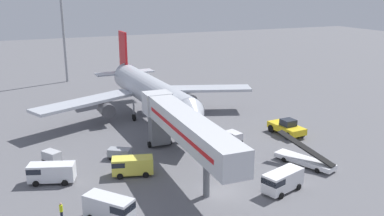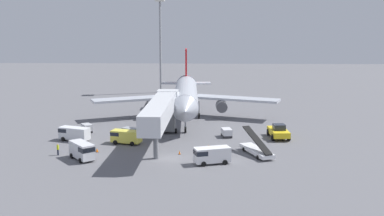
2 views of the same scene
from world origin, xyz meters
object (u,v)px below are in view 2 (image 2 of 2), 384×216
(baggage_cart_mid_center, at_px, (130,131))
(ground_crew_worker_foreground, at_px, (58,149))
(airplane_at_gate, at_px, (186,95))
(service_van_far_right, at_px, (125,136))
(safety_cone_bravo, at_px, (97,150))
(jet_bridge, at_px, (161,110))
(safety_cone_alpha, at_px, (209,146))
(service_van_rear_right, at_px, (82,150))
(baggage_cart_far_left, at_px, (87,128))
(safety_cone_charlie, at_px, (180,153))
(baggage_cart_near_right, at_px, (227,132))
(service_van_rear_left, at_px, (74,133))
(apron_light_mast, at_px, (160,27))
(belt_loader_truck, at_px, (257,149))
(pushback_tug, at_px, (279,131))
(service_van_outer_left, at_px, (211,155))

(baggage_cart_mid_center, bearing_deg, ground_crew_worker_foreground, -125.03)
(airplane_at_gate, bearing_deg, ground_crew_worker_foreground, -122.97)
(service_van_far_right, distance_m, ground_crew_worker_foreground, 10.82)
(safety_cone_bravo, bearing_deg, jet_bridge, 22.35)
(ground_crew_worker_foreground, relative_size, safety_cone_alpha, 3.12)
(service_van_rear_right, bearing_deg, baggage_cart_far_left, 102.31)
(safety_cone_charlie, bearing_deg, baggage_cart_near_right, 56.30)
(baggage_cart_mid_center, xyz_separation_m, ground_crew_worker_foreground, (-8.35, -11.91, 0.15))
(baggage_cart_mid_center, bearing_deg, service_van_rear_left, -157.29)
(apron_light_mast, bearing_deg, airplane_at_gate, -76.46)
(belt_loader_truck, height_order, safety_cone_bravo, belt_loader_truck)
(baggage_cart_far_left, bearing_deg, pushback_tug, -5.06)
(service_van_rear_left, distance_m, safety_cone_bravo, 8.46)
(jet_bridge, height_order, safety_cone_charlie, jet_bridge)
(service_van_rear_left, bearing_deg, ground_crew_worker_foreground, -89.19)
(service_van_rear_left, xyz_separation_m, apron_light_mast, (8.64, 52.32, 16.02))
(baggage_cart_near_right, distance_m, apron_light_mast, 54.04)
(baggage_cart_near_right, relative_size, ground_crew_worker_foreground, 1.54)
(airplane_at_gate, relative_size, service_van_rear_left, 7.05)
(jet_bridge, relative_size, pushback_tug, 4.06)
(ground_crew_worker_foreground, xyz_separation_m, safety_cone_alpha, (21.33, 4.52, -0.63))
(service_van_rear_right, bearing_deg, ground_crew_worker_foreground, 153.27)
(service_van_outer_left, bearing_deg, jet_bridge, 130.14)
(pushback_tug, distance_m, belt_loader_truck, 10.88)
(airplane_at_gate, bearing_deg, service_van_far_right, -113.64)
(service_van_rear_left, bearing_deg, airplane_at_gate, 46.07)
(baggage_cart_mid_center, bearing_deg, service_van_rear_right, -107.14)
(apron_light_mast, bearing_deg, safety_cone_charlie, -81.73)
(service_van_rear_left, bearing_deg, safety_cone_bravo, -51.30)
(jet_bridge, relative_size, service_van_outer_left, 4.68)
(belt_loader_truck, xyz_separation_m, baggage_cart_far_left, (-27.61, 12.75, 0.03))
(jet_bridge, xyz_separation_m, safety_cone_alpha, (7.15, -1.00, -5.25))
(airplane_at_gate, xyz_separation_m, service_van_outer_left, (4.79, -29.36, -3.46))
(belt_loader_truck, xyz_separation_m, apron_light_mast, (-19.63, 59.41, 16.47))
(service_van_rear_left, xyz_separation_m, service_van_far_right, (8.57, -1.61, -0.04))
(belt_loader_truck, xyz_separation_m, baggage_cart_near_right, (-3.89, 10.41, -0.01))
(safety_cone_charlie, xyz_separation_m, apron_light_mast, (-8.66, 59.61, 17.00))
(belt_loader_truck, distance_m, safety_cone_bravo, 23.02)
(pushback_tug, bearing_deg, service_van_rear_right, -155.19)
(service_van_outer_left, bearing_deg, belt_loader_truck, 35.48)
(airplane_at_gate, xyz_separation_m, ground_crew_worker_foreground, (-16.87, -26.01, -3.83))
(jet_bridge, distance_m, belt_loader_truck, 15.34)
(service_van_far_right, relative_size, safety_cone_bravo, 7.75)
(pushback_tug, bearing_deg, service_van_outer_left, -127.11)
(baggage_cart_mid_center, height_order, baggage_cart_near_right, baggage_cart_near_right)
(safety_cone_alpha, bearing_deg, belt_loader_truck, -25.43)
(apron_light_mast, bearing_deg, belt_loader_truck, -71.72)
(airplane_at_gate, distance_m, jet_bridge, 20.68)
(baggage_cart_near_right, bearing_deg, service_van_outer_left, -99.82)
(safety_cone_charlie, bearing_deg, service_van_rear_left, 157.15)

